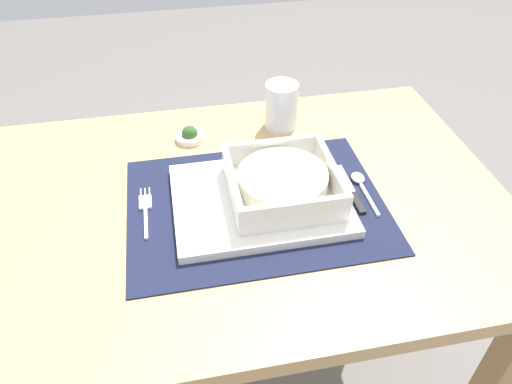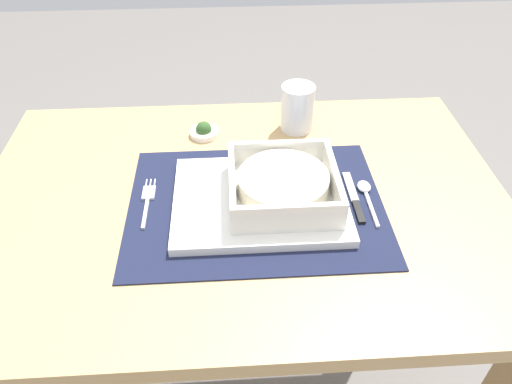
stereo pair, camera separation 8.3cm
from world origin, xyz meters
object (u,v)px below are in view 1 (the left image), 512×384
at_px(fork, 146,208).
at_px(drinking_glass, 281,108).
at_px(porridge_bowl, 282,183).
at_px(condiment_saucer, 190,135).
at_px(butter_knife, 351,191).
at_px(spoon, 360,182).
at_px(dining_table, 243,241).

height_order(fork, drinking_glass, drinking_glass).
relative_size(porridge_bowl, condiment_saucer, 3.06).
relative_size(fork, drinking_glass, 1.32).
bearing_deg(butter_knife, drinking_glass, 102.42).
bearing_deg(porridge_bowl, fork, 174.70).
relative_size(butter_knife, condiment_saucer, 2.27).
bearing_deg(condiment_saucer, drinking_glass, 4.73).
relative_size(porridge_bowl, drinking_glass, 1.87).
height_order(fork, condiment_saucer, condiment_saucer).
xyz_separation_m(fork, spoon, (0.39, -0.01, 0.00)).
distance_m(dining_table, porridge_bowl, 0.17).
distance_m(porridge_bowl, spoon, 0.16).
distance_m(spoon, butter_knife, 0.03).
xyz_separation_m(butter_knife, drinking_glass, (-0.07, 0.25, 0.04)).
bearing_deg(spoon, fork, 177.36).
relative_size(butter_knife, drinking_glass, 1.39).
distance_m(spoon, drinking_glass, 0.25).
bearing_deg(spoon, drinking_glass, 111.43).
bearing_deg(drinking_glass, condiment_saucer, -175.27).
bearing_deg(butter_knife, dining_table, 167.99).
bearing_deg(condiment_saucer, fork, -115.00).
height_order(fork, butter_knife, butter_knife).
xyz_separation_m(porridge_bowl, fork, (-0.24, 0.02, -0.04)).
bearing_deg(porridge_bowl, spoon, 5.73).
bearing_deg(drinking_glass, porridge_bowl, -102.82).
height_order(porridge_bowl, spoon, porridge_bowl).
xyz_separation_m(spoon, condiment_saucer, (-0.29, 0.21, 0.00)).
bearing_deg(drinking_glass, butter_knife, -73.53).
bearing_deg(dining_table, butter_knife, -7.96).
relative_size(drinking_glass, condiment_saucer, 1.64).
bearing_deg(spoon, condiment_saucer, 142.69).
distance_m(fork, butter_knife, 0.37).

